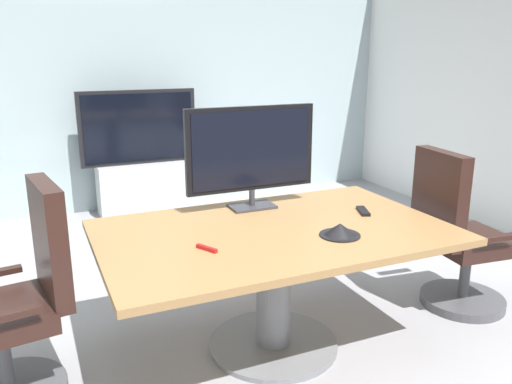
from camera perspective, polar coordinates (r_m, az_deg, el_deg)
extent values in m
plane|color=#99999E|center=(3.14, 0.47, -17.34)|extent=(7.64, 7.64, 0.00)
cube|color=#9EB2B7|center=(5.84, -13.45, 11.85)|extent=(6.14, 0.10, 2.77)
cube|color=olive|center=(2.90, 2.02, -4.44)|extent=(1.93, 1.20, 0.04)
cylinder|color=slate|center=(3.05, 1.95, -10.97)|extent=(0.20, 0.20, 0.70)
cylinder|color=slate|center=(3.21, 1.90, -16.32)|extent=(0.76, 0.76, 0.03)
cylinder|color=#4C4C51|center=(2.95, -25.97, -15.98)|extent=(0.07, 0.07, 0.36)
cube|color=black|center=(2.75, -21.74, -5.08)|extent=(0.16, 0.46, 0.60)
cube|color=black|center=(2.56, -25.65, -12.15)|extent=(0.28, 0.09, 0.03)
cylinder|color=#4C4C51|center=(3.93, 21.71, -10.96)|extent=(0.56, 0.56, 0.06)
cylinder|color=#4C4C51|center=(3.84, 22.02, -8.14)|extent=(0.07, 0.07, 0.36)
cube|color=black|center=(3.76, 22.35, -5.06)|extent=(0.53, 0.53, 0.10)
cube|color=black|center=(3.50, 19.51, -0.59)|extent=(0.14, 0.46, 0.60)
cube|color=black|center=(3.53, 24.98, -4.61)|extent=(0.28, 0.08, 0.03)
cube|color=black|center=(3.90, 19.88, -2.24)|extent=(0.28, 0.08, 0.03)
cube|color=#333338|center=(3.27, -0.45, -1.58)|extent=(0.28, 0.18, 0.02)
cylinder|color=#333338|center=(3.26, -0.45, -0.60)|extent=(0.04, 0.04, 0.10)
cube|color=black|center=(3.20, -0.55, 4.80)|extent=(0.84, 0.04, 0.52)
cube|color=black|center=(3.18, -0.40, 4.74)|extent=(0.77, 0.01, 0.47)
cube|color=#B7BABC|center=(5.66, -12.46, 0.42)|extent=(0.90, 0.36, 0.55)
cube|color=black|center=(5.51, -12.81, 6.96)|extent=(1.20, 0.06, 0.76)
cube|color=black|center=(5.48, -12.73, 6.92)|extent=(1.12, 0.01, 0.69)
cone|color=black|center=(2.81, 9.23, -4.11)|extent=(0.19, 0.19, 0.07)
cylinder|color=black|center=(2.82, 9.20, -4.70)|extent=(0.22, 0.22, 0.01)
cube|color=black|center=(3.24, 11.70, -2.06)|extent=(0.11, 0.18, 0.02)
cube|color=red|center=(2.60, -5.44, -6.20)|extent=(0.08, 0.12, 0.02)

